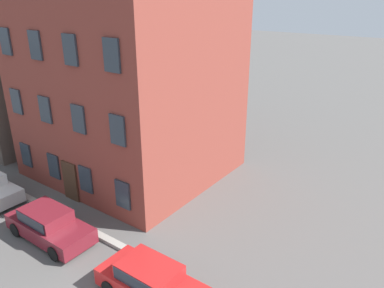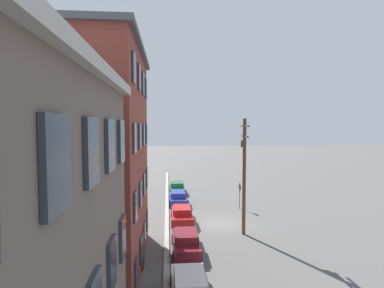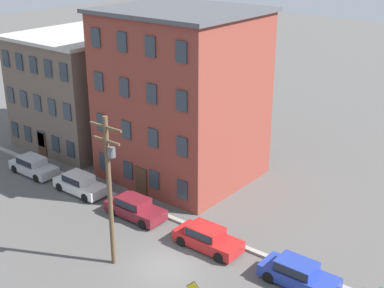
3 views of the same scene
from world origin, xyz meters
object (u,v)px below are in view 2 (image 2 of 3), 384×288
Objects in this scene: car_maroon at (186,241)px; utility_pole at (244,170)px; car_white at (190,287)px; car_green at (177,187)px; caution_sign at (240,191)px; car_blue at (178,197)px; car_red at (182,214)px.

utility_pole is at bearing -58.40° from car_maroon.
car_white is 23.90m from car_green.
car_maroon is 1.59× the size of caution_sign.
car_white is at bearing 178.51° from car_maroon.
car_white and car_blue have the same top height.
car_red is 6.23m from car_blue.
car_green is (23.90, -0.10, 0.00)m from car_white.
caution_sign is at bearing -110.27° from car_blue.
utility_pole is (-7.20, 1.44, 3.34)m from caution_sign.
car_blue is (12.51, 0.12, 0.00)m from car_maroon.
car_maroon is at bearing -179.46° from car_blue.
car_blue is 1.00× the size of car_green.
car_white is 0.48× the size of utility_pole.
caution_sign reaches higher than car_green.
car_green is 16.43m from utility_pole.
utility_pole reaches higher than car_red.
car_red is (6.27, -0.02, 0.00)m from car_maroon.
car_white is 17.31m from caution_sign.
car_white and car_red have the same top height.
car_maroon is 11.97m from caution_sign.
car_red is at bearing -0.20° from car_maroon.
car_red is 0.48× the size of utility_pole.
car_red is (12.16, -0.18, 0.00)m from car_white.
car_maroon is 1.00× the size of car_blue.
car_blue is 11.62m from utility_pole.
car_green is at bearing 17.88° from utility_pole.
car_white is 1.00× the size of car_blue.
caution_sign is at bearing -21.75° from car_white.
car_white is 12.16m from car_red.
caution_sign is 8.06m from utility_pole.
car_maroon is 12.51m from car_blue.
caution_sign is at bearing -58.05° from car_red.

